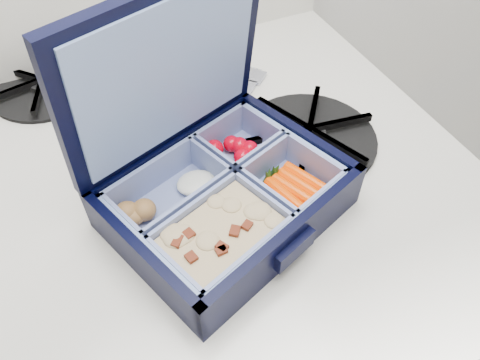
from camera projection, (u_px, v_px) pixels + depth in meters
name	position (u px, v px, depth m)	size (l,w,h in m)	color
stove	(210.00, 334.00, 0.94)	(0.66, 0.66, 0.99)	silver
bento_box	(227.00, 197.00, 0.50)	(0.24, 0.19, 0.06)	black
burner_grate	(309.00, 133.00, 0.60)	(0.18, 0.18, 0.03)	black
burner_grate_rear	(44.00, 84.00, 0.67)	(0.15, 0.15, 0.02)	black
fork	(233.00, 112.00, 0.64)	(0.02, 0.18, 0.01)	#B2B7D0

